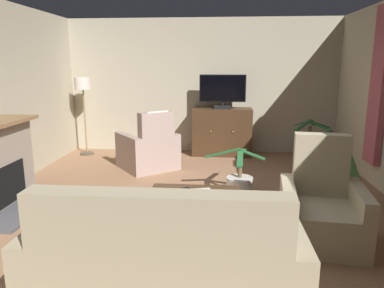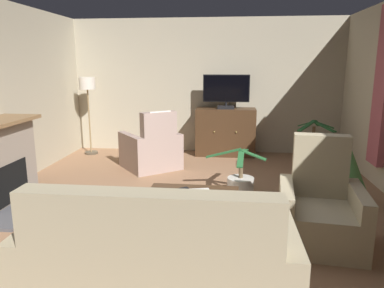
% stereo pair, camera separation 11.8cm
% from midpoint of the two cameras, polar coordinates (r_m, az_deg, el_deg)
% --- Properties ---
extents(ground_plane, '(6.22, 7.55, 0.04)m').
position_cam_midpoint_polar(ground_plane, '(4.71, -0.33, -11.14)').
color(ground_plane, '#936B4C').
extents(wall_back, '(6.22, 0.10, 2.79)m').
position_cam_midpoint_polar(wall_back, '(7.85, 2.62, 8.97)').
color(wall_back, '#B2A88E').
rests_on(wall_back, ground_plane).
extents(curtain_panel_far, '(0.10, 0.44, 2.34)m').
position_cam_midpoint_polar(curtain_panel_far, '(6.13, 28.07, 7.89)').
color(curtain_panel_far, '#A34C56').
extents(rug_central, '(2.17, 1.72, 0.01)m').
position_cam_midpoint_polar(rug_central, '(4.55, 0.68, -11.64)').
color(rug_central, tan).
rests_on(rug_central, ground_plane).
extents(tv_cabinet, '(1.21, 0.54, 0.97)m').
position_cam_midpoint_polar(tv_cabinet, '(7.60, 5.68, 1.73)').
color(tv_cabinet, black).
rests_on(tv_cabinet, ground_plane).
extents(television, '(0.93, 0.20, 0.68)m').
position_cam_midpoint_polar(television, '(7.43, 5.82, 8.27)').
color(television, black).
rests_on(television, tv_cabinet).
extents(coffee_table, '(1.03, 0.61, 0.45)m').
position_cam_midpoint_polar(coffee_table, '(4.14, 0.94, -8.28)').
color(coffee_table, '#422B19').
rests_on(coffee_table, ground_plane).
extents(tv_remote, '(0.16, 0.15, 0.02)m').
position_cam_midpoint_polar(tv_remote, '(4.21, -0.87, -7.07)').
color(tv_remote, black).
rests_on(tv_remote, coffee_table).
extents(folded_newspaper, '(0.34, 0.28, 0.01)m').
position_cam_midpoint_polar(folded_newspaper, '(4.16, 1.62, -7.47)').
color(folded_newspaper, silver).
rests_on(folded_newspaper, coffee_table).
extents(sofa_floral, '(2.07, 0.87, 1.05)m').
position_cam_midpoint_polar(sofa_floral, '(2.93, -4.12, -18.76)').
color(sofa_floral, tan).
rests_on(sofa_floral, ground_plane).
extents(armchair_angled_to_table, '(0.93, 0.94, 1.11)m').
position_cam_midpoint_polar(armchair_angled_to_table, '(4.16, 20.13, -9.87)').
color(armchair_angled_to_table, tan).
rests_on(armchair_angled_to_table, ground_plane).
extents(armchair_by_fireplace, '(1.24, 1.24, 1.09)m').
position_cam_midpoint_polar(armchair_by_fireplace, '(6.63, -5.80, -0.96)').
color(armchair_by_fireplace, '#A3897F').
rests_on(armchair_by_fireplace, ground_plane).
extents(potted_plant_leafy_by_curtain, '(0.53, 0.53, 0.83)m').
position_cam_midpoint_polar(potted_plant_leafy_by_curtain, '(5.32, 23.64, -3.96)').
color(potted_plant_leafy_by_curtain, '#3D4C5B').
rests_on(potted_plant_leafy_by_curtain, ground_plane).
extents(potted_plant_on_hearth_side, '(0.72, 0.84, 0.84)m').
position_cam_midpoint_polar(potted_plant_on_hearth_side, '(7.30, 18.67, -1.31)').
color(potted_plant_on_hearth_side, '#99664C').
rests_on(potted_plant_on_hearth_side, ground_plane).
extents(potted_plant_small_fern_corner, '(0.86, 1.03, 0.70)m').
position_cam_midpoint_polar(potted_plant_small_fern_corner, '(5.34, 8.19, -6.16)').
color(potted_plant_small_fern_corner, beige).
rests_on(potted_plant_small_fern_corner, ground_plane).
extents(cat, '(0.69, 0.27, 0.19)m').
position_cam_midpoint_polar(cat, '(4.78, -16.09, -9.92)').
color(cat, gray).
rests_on(cat, ground_plane).
extents(floor_lamp, '(0.32, 0.32, 1.60)m').
position_cam_midpoint_polar(floor_lamp, '(7.82, -15.55, 7.81)').
color(floor_lamp, '#4C4233').
rests_on(floor_lamp, ground_plane).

